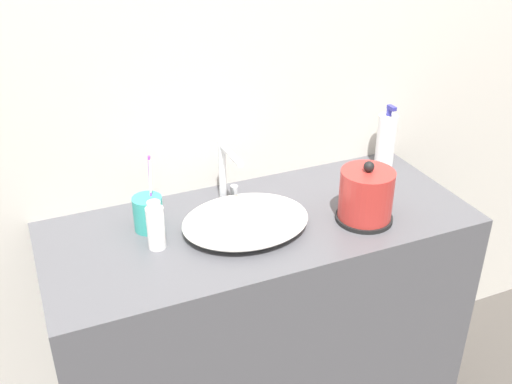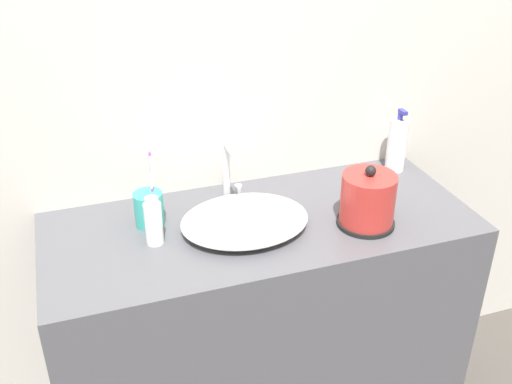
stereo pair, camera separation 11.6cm
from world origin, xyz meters
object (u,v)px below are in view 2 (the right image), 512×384
object	(u,v)px
electric_kettle	(367,202)
lotion_bottle	(397,144)
shampoo_bottle	(154,222)
faucet	(230,168)
toothbrush_cup	(149,208)

from	to	relation	value
electric_kettle	lotion_bottle	world-z (taller)	lotion_bottle
electric_kettle	shampoo_bottle	distance (m)	0.59
faucet	lotion_bottle	world-z (taller)	lotion_bottle
electric_kettle	toothbrush_cup	size ratio (longest dim) A/B	0.82
faucet	electric_kettle	xyz separation A→B (m)	(0.32, -0.24, -0.04)
toothbrush_cup	lotion_bottle	world-z (taller)	toothbrush_cup
electric_kettle	lotion_bottle	size ratio (longest dim) A/B	0.86
electric_kettle	shampoo_bottle	size ratio (longest dim) A/B	1.34
faucet	lotion_bottle	bearing A→B (deg)	3.32
shampoo_bottle	toothbrush_cup	bearing A→B (deg)	87.77
electric_kettle	faucet	bearing A→B (deg)	142.94
faucet	electric_kettle	size ratio (longest dim) A/B	1.05
toothbrush_cup	lotion_bottle	bearing A→B (deg)	5.80
toothbrush_cup	shampoo_bottle	bearing A→B (deg)	-92.23
faucet	lotion_bottle	size ratio (longest dim) A/B	0.91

